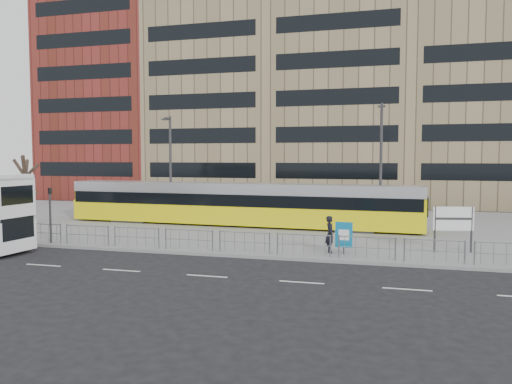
% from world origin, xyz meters
% --- Properties ---
extents(ground, '(120.00, 120.00, 0.00)m').
position_xyz_m(ground, '(0.00, 0.00, 0.00)').
color(ground, black).
rests_on(ground, ground).
extents(plaza, '(64.00, 24.00, 0.15)m').
position_xyz_m(plaza, '(0.00, 12.00, 0.07)').
color(plaza, gray).
rests_on(plaza, ground).
extents(kerb, '(64.00, 0.25, 0.17)m').
position_xyz_m(kerb, '(0.00, 0.05, 0.07)').
color(kerb, gray).
rests_on(kerb, ground).
extents(building_row, '(70.40, 18.40, 31.20)m').
position_xyz_m(building_row, '(1.55, 34.27, 12.91)').
color(building_row, maroon).
rests_on(building_row, ground).
extents(pedestrian_barrier, '(32.07, 0.07, 1.10)m').
position_xyz_m(pedestrian_barrier, '(2.00, 0.50, 0.98)').
color(pedestrian_barrier, gray).
rests_on(pedestrian_barrier, plaza).
extents(road_markings, '(62.00, 0.12, 0.01)m').
position_xyz_m(road_markings, '(1.00, -4.00, 0.01)').
color(road_markings, white).
rests_on(road_markings, ground).
extents(tram, '(25.41, 3.39, 2.99)m').
position_xyz_m(tram, '(-1.12, 10.11, 1.65)').
color(tram, yellow).
rests_on(tram, plaza).
extents(station_sign, '(1.99, 0.49, 2.32)m').
position_xyz_m(station_sign, '(12.42, 3.46, 1.76)').
color(station_sign, '#2D2D30').
rests_on(station_sign, plaza).
extents(ad_panel, '(0.85, 0.12, 1.59)m').
position_xyz_m(ad_panel, '(7.13, 1.58, 1.08)').
color(ad_panel, '#2D2D30').
rests_on(ad_panel, plaza).
extents(pedestrian, '(0.60, 0.77, 1.86)m').
position_xyz_m(pedestrian, '(6.43, 1.73, 1.08)').
color(pedestrian, black).
rests_on(pedestrian, plaza).
extents(traffic_light_west, '(0.19, 0.22, 3.10)m').
position_xyz_m(traffic_light_west, '(-9.04, 0.50, 2.12)').
color(traffic_light_west, '#2D2D30').
rests_on(traffic_light_west, plaza).
extents(lamp_post_west, '(0.45, 1.04, 7.80)m').
position_xyz_m(lamp_post_west, '(-6.32, 10.42, 4.42)').
color(lamp_post_west, '#2D2D30').
rests_on(lamp_post_west, plaza).
extents(lamp_post_east, '(0.45, 1.04, 8.27)m').
position_xyz_m(lamp_post_east, '(8.69, 9.90, 4.66)').
color(lamp_post_east, '#2D2D30').
rests_on(lamp_post_east, plaza).
extents(bare_tree, '(5.04, 5.04, 7.33)m').
position_xyz_m(bare_tree, '(-16.58, 7.59, 5.20)').
color(bare_tree, '#2D2219').
rests_on(bare_tree, plaza).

